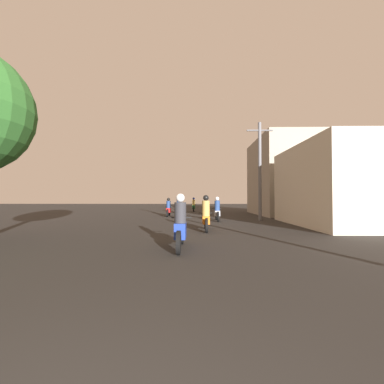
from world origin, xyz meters
TOP-DOWN VIEW (x-y plane):
  - motorcycle_blue at (0.22, 6.55)m, footprint 0.60×2.09m
  - motorcycle_orange at (1.06, 10.48)m, footprint 0.60×1.98m
  - motorcycle_silver at (1.93, 15.19)m, footprint 0.60×1.98m
  - motorcycle_red at (-1.46, 19.02)m, footprint 0.60×2.04m
  - motorcycle_black at (-1.01, 23.39)m, footprint 0.60×1.95m
  - motorcycle_green at (0.39, 25.72)m, footprint 0.60×2.06m
  - building_right_near at (7.79, 12.63)m, footprint 4.15×7.05m
  - building_right_far at (8.17, 21.15)m, footprint 4.92×7.77m
  - utility_pole_far at (4.59, 15.40)m, footprint 1.60×0.20m

SIDE VIEW (x-z plane):
  - motorcycle_red at x=-1.46m, z-range -0.13..1.27m
  - motorcycle_silver at x=1.93m, z-range -0.15..1.32m
  - motorcycle_green at x=0.39m, z-range -0.14..1.31m
  - motorcycle_orange at x=1.06m, z-range -0.15..1.37m
  - motorcycle_blue at x=0.22m, z-range -0.14..1.37m
  - motorcycle_black at x=-1.01m, z-range -0.16..1.44m
  - building_right_near at x=7.79m, z-range 0.00..4.08m
  - building_right_far at x=8.17m, z-range 0.00..6.31m
  - utility_pole_far at x=4.59m, z-range 0.16..6.25m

